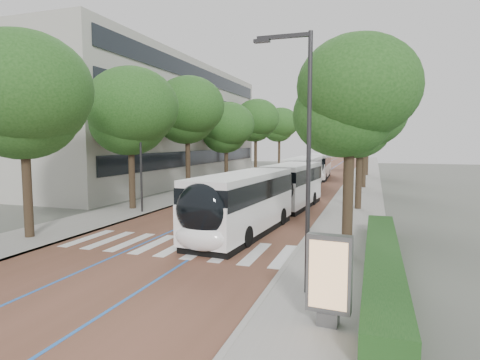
{
  "coord_description": "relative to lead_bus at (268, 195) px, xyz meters",
  "views": [
    {
      "loc": [
        8.71,
        -15.26,
        4.85
      ],
      "look_at": [
        0.62,
        8.82,
        2.4
      ],
      "focal_mm": 30.0,
      "sensor_mm": 36.0,
      "label": 1
    }
  ],
  "objects": [
    {
      "name": "ground",
      "position": [
        -2.62,
        -8.13,
        -1.63
      ],
      "size": [
        160.0,
        160.0,
        0.0
      ],
      "primitive_type": "plane",
      "color": "#51544C",
      "rests_on": "ground"
    },
    {
      "name": "road",
      "position": [
        -2.62,
        31.87,
        -1.62
      ],
      "size": [
        11.0,
        140.0,
        0.02
      ],
      "primitive_type": "cube",
      "color": "brown",
      "rests_on": "ground"
    },
    {
      "name": "sidewalk_left",
      "position": [
        -10.12,
        31.87,
        -1.57
      ],
      "size": [
        4.0,
        140.0,
        0.12
      ],
      "primitive_type": "cube",
      "color": "gray",
      "rests_on": "ground"
    },
    {
      "name": "sidewalk_right",
      "position": [
        4.88,
        31.87,
        -1.57
      ],
      "size": [
        4.0,
        140.0,
        0.12
      ],
      "primitive_type": "cube",
      "color": "gray",
      "rests_on": "ground"
    },
    {
      "name": "kerb_left",
      "position": [
        -8.22,
        31.87,
        -1.57
      ],
      "size": [
        0.2,
        140.0,
        0.14
      ],
      "primitive_type": "cube",
      "color": "gray",
      "rests_on": "ground"
    },
    {
      "name": "kerb_right",
      "position": [
        2.98,
        31.87,
        -1.57
      ],
      "size": [
        0.2,
        140.0,
        0.14
      ],
      "primitive_type": "cube",
      "color": "gray",
      "rests_on": "ground"
    },
    {
      "name": "zebra_crossing",
      "position": [
        -2.42,
        -7.13,
        -1.6
      ],
      "size": [
        10.55,
        3.6,
        0.01
      ],
      "color": "silver",
      "rests_on": "ground"
    },
    {
      "name": "lane_line_left",
      "position": [
        -4.22,
        31.87,
        -1.6
      ],
      "size": [
        0.12,
        126.0,
        0.01
      ],
      "primitive_type": "cube",
      "color": "blue",
      "rests_on": "road"
    },
    {
      "name": "lane_line_right",
      "position": [
        -1.02,
        31.87,
        -1.6
      ],
      "size": [
        0.12,
        126.0,
        0.01
      ],
      "primitive_type": "cube",
      "color": "blue",
      "rests_on": "road"
    },
    {
      "name": "office_building",
      "position": [
        -22.09,
        19.87,
        5.37
      ],
      "size": [
        18.11,
        40.0,
        14.0
      ],
      "color": "#99988E",
      "rests_on": "ground"
    },
    {
      "name": "hedge",
      "position": [
        6.48,
        -8.13,
        -1.11
      ],
      "size": [
        1.2,
        14.0,
        0.8
      ],
      "primitive_type": "cube",
      "color": "#153E16",
      "rests_on": "sidewalk_right"
    },
    {
      "name": "streetlight_near",
      "position": [
        4.0,
        -11.13,
        3.19
      ],
      "size": [
        1.82,
        0.2,
        8.0
      ],
      "color": "#2A292C",
      "rests_on": "sidewalk_right"
    },
    {
      "name": "streetlight_far",
      "position": [
        4.0,
        13.87,
        3.19
      ],
      "size": [
        1.82,
        0.2,
        8.0
      ],
      "color": "#2A292C",
      "rests_on": "sidewalk_right"
    },
    {
      "name": "lamp_post_left",
      "position": [
        -8.72,
        -0.13,
        2.49
      ],
      "size": [
        0.14,
        0.14,
        8.0
      ],
      "primitive_type": "cylinder",
      "color": "#2A292C",
      "rests_on": "sidewalk_left"
    },
    {
      "name": "trees_left",
      "position": [
        -10.12,
        16.5,
        5.38
      ],
      "size": [
        6.41,
        61.36,
        10.24
      ],
      "color": "black",
      "rests_on": "ground"
    },
    {
      "name": "trees_right",
      "position": [
        5.08,
        13.5,
        4.48
      ],
      "size": [
        5.62,
        46.99,
        8.59
      ],
      "color": "black",
      "rests_on": "ground"
    },
    {
      "name": "lead_bus",
      "position": [
        0.0,
        0.0,
        0.0
      ],
      "size": [
        4.0,
        18.54,
        3.2
      ],
      "rotation": [
        0.0,
        0.0,
        -0.08
      ],
      "color": "black",
      "rests_on": "ground"
    },
    {
      "name": "bus_queued_0",
      "position": [
        -0.64,
        16.43,
        -0.0
      ],
      "size": [
        2.78,
        12.45,
        3.2
      ],
      "rotation": [
        0.0,
        0.0,
        0.02
      ],
      "color": "white",
      "rests_on": "ground"
    },
    {
      "name": "bus_queued_1",
      "position": [
        -0.83,
        29.36,
        -0.0
      ],
      "size": [
        3.08,
        12.5,
        3.2
      ],
      "rotation": [
        0.0,
        0.0,
        0.05
      ],
      "color": "white",
      "rests_on": "ground"
    },
    {
      "name": "ad_panel",
      "position": [
        5.08,
        -13.2,
        -0.26
      ],
      "size": [
        1.16,
        0.48,
        2.37
      ],
      "rotation": [
        0.0,
        0.0,
        -0.07
      ],
      "color": "#59595B",
      "rests_on": "sidewalk_right"
    }
  ]
}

